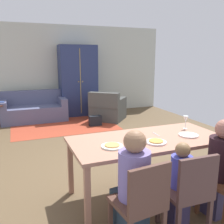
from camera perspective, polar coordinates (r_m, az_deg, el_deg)
ground_plane at (r=5.03m, az=-3.08°, el=-7.97°), size 6.41×6.49×0.02m
back_wall at (r=7.92m, az=-10.93°, el=9.35°), size 6.41×0.10×2.70m
dining_table at (r=3.15m, az=8.27°, el=-7.18°), size 1.93×0.91×0.76m
plate_near_man at (r=2.80m, az=0.03°, el=-7.87°), size 0.25×0.25×0.02m
pizza_near_man at (r=2.80m, az=0.03°, el=-7.58°), size 0.17×0.17×0.01m
plate_near_child at (r=2.98m, az=10.05°, el=-6.82°), size 0.25×0.25×0.02m
pizza_near_child at (r=2.98m, az=10.06°, el=-6.54°), size 0.17×0.17×0.01m
plate_near_woman at (r=3.34m, az=17.13°, el=-5.08°), size 0.25×0.25×0.02m
wine_glass at (r=3.62m, az=16.54°, el=-1.69°), size 0.07×0.07×0.19m
fork at (r=2.96m, az=3.90°, el=-6.93°), size 0.06×0.15×0.01m
knife at (r=3.30m, az=10.07°, el=-5.05°), size 0.02×0.17×0.01m
dining_chair_man at (r=2.36m, az=6.83°, el=-19.58°), size 0.46×0.46×0.87m
person_man at (r=2.48m, az=4.57°, el=-17.29°), size 0.31×0.41×1.11m
dining_chair_child at (r=2.62m, az=17.31°, el=-16.65°), size 0.43×0.43×0.87m
person_child at (r=2.77m, az=15.00°, el=-16.26°), size 0.22×0.29×0.92m
person_woman at (r=3.06m, az=23.18°, el=-12.35°), size 0.31×0.41×1.11m
area_rug at (r=6.62m, az=-10.95°, el=-3.04°), size 2.60×1.80×0.01m
couch at (r=7.30m, az=-17.43°, el=0.47°), size 1.74×0.86×0.82m
armchair at (r=7.03m, az=-1.04°, el=0.73°), size 1.21×1.21×0.82m
armoire at (r=7.64m, az=-7.77°, el=7.10°), size 1.10×0.59×2.10m
book_lower at (r=6.94m, az=-24.37°, el=1.78°), size 0.22×0.16×0.03m
book_upper at (r=6.97m, az=-24.35°, el=2.05°), size 0.22×0.16×0.03m
handbag at (r=6.49m, az=-3.86°, el=-2.01°), size 0.32×0.16×0.26m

